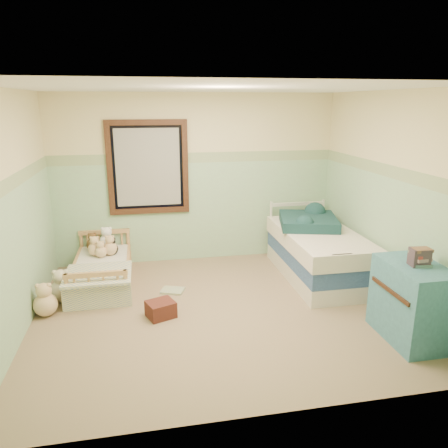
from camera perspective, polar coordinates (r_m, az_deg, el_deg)
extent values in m
cube|color=#897156|center=(5.13, -0.91, -11.53)|extent=(4.20, 3.60, 0.02)
cube|color=white|center=(4.56, -1.05, 17.86)|extent=(4.20, 3.60, 0.02)
cube|color=beige|center=(6.43, -3.76, 5.98)|extent=(4.20, 0.04, 2.50)
cube|color=beige|center=(3.01, 4.99, -5.68)|extent=(4.20, 0.04, 2.50)
cube|color=beige|center=(4.81, -26.47, 0.93)|extent=(0.04, 3.60, 2.50)
cube|color=beige|center=(5.45, 21.38, 3.10)|extent=(0.04, 3.60, 2.50)
cube|color=#90B492|center=(6.52, -3.66, 1.63)|extent=(4.20, 0.01, 1.50)
cube|color=#46684C|center=(6.37, -3.80, 8.84)|extent=(4.20, 0.01, 0.15)
cube|color=black|center=(6.31, -10.11, 7.42)|extent=(1.16, 0.06, 1.36)
cube|color=#ADADA6|center=(6.32, -10.12, 7.43)|extent=(0.92, 0.01, 1.12)
cube|color=#AE8342|center=(6.01, -15.91, -6.83)|extent=(0.73, 1.47, 0.19)
cube|color=silver|center=(5.95, -16.02, -5.46)|extent=(0.67, 1.40, 0.12)
cube|color=#768CB1|center=(5.50, -16.46, -6.43)|extent=(0.80, 0.73, 0.03)
sphere|color=brown|center=(6.39, -17.11, -2.65)|extent=(0.18, 0.18, 0.18)
sphere|color=white|center=(6.36, -15.34, -2.35)|extent=(0.23, 0.23, 0.23)
sphere|color=#E4BC8E|center=(6.18, -16.85, -3.23)|extent=(0.19, 0.19, 0.19)
sphere|color=black|center=(6.16, -14.71, -3.24)|extent=(0.16, 0.16, 0.16)
sphere|color=beige|center=(5.63, -20.83, -8.36)|extent=(0.28, 0.28, 0.28)
sphere|color=#E4BC8E|center=(5.36, -22.75, -9.90)|extent=(0.27, 0.27, 0.27)
cube|color=silver|center=(6.14, 12.35, -5.94)|extent=(0.91, 1.82, 0.22)
cube|color=navy|center=(6.06, 12.48, -4.01)|extent=(0.91, 1.82, 0.22)
cube|color=white|center=(5.99, 12.60, -2.03)|extent=(0.95, 1.86, 0.22)
cube|color=#0F3034|center=(6.18, 11.19, 0.36)|extent=(0.95, 0.99, 0.14)
cube|color=#33647A|center=(4.79, 23.81, -9.53)|extent=(0.51, 0.81, 0.81)
cube|color=#532D28|center=(4.60, 24.65, -4.04)|extent=(0.19, 0.16, 0.18)
cube|color=maroon|center=(5.00, -8.44, -11.19)|extent=(0.37, 0.35, 0.18)
cube|color=yellow|center=(5.63, -6.89, -8.81)|extent=(0.34, 0.30, 0.03)
sphere|color=#E4BC8E|center=(6.14, -14.94, -3.16)|extent=(0.19, 0.19, 0.19)
sphere|color=#E4BC8E|center=(6.09, -16.12, -3.60)|extent=(0.16, 0.16, 0.16)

